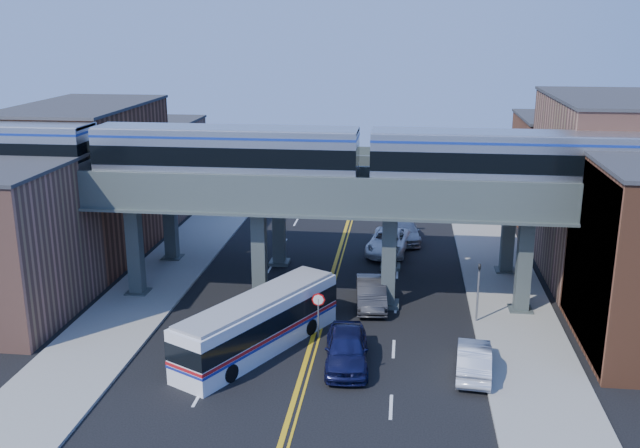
# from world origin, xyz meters

# --- Properties ---
(ground) EXTENTS (120.00, 120.00, 0.00)m
(ground) POSITION_xyz_m (0.00, 0.00, 0.00)
(ground) COLOR black
(ground) RESTS_ON ground
(sidewalk_west) EXTENTS (5.00, 70.00, 0.16)m
(sidewalk_west) POSITION_xyz_m (-11.50, 10.00, 0.08)
(sidewalk_west) COLOR gray
(sidewalk_west) RESTS_ON ground
(sidewalk_east) EXTENTS (5.00, 70.00, 0.16)m
(sidewalk_east) POSITION_xyz_m (11.50, 10.00, 0.08)
(sidewalk_east) COLOR gray
(sidewalk_east) RESTS_ON ground
(building_west_a) EXTENTS (8.00, 10.00, 9.00)m
(building_west_a) POSITION_xyz_m (-18.50, 4.00, 4.50)
(building_west_a) COLOR #99624F
(building_west_a) RESTS_ON ground
(building_west_b) EXTENTS (8.00, 14.00, 11.00)m
(building_west_b) POSITION_xyz_m (-18.50, 16.00, 5.50)
(building_west_b) COLOR brown
(building_west_b) RESTS_ON ground
(building_west_c) EXTENTS (8.00, 10.00, 8.00)m
(building_west_c) POSITION_xyz_m (-18.50, 29.00, 4.00)
(building_west_c) COLOR #99624F
(building_west_c) RESTS_ON ground
(building_east_b) EXTENTS (8.00, 14.00, 12.00)m
(building_east_b) POSITION_xyz_m (18.50, 16.00, 6.00)
(building_east_b) COLOR #99624F
(building_east_b) RESTS_ON ground
(building_east_c) EXTENTS (8.00, 10.00, 9.00)m
(building_east_c) POSITION_xyz_m (18.50, 29.00, 4.50)
(building_east_c) COLOR brown
(building_east_c) RESTS_ON ground
(mural_panel) EXTENTS (0.10, 9.50, 9.50)m
(mural_panel) POSITION_xyz_m (14.55, 4.00, 4.75)
(mural_panel) COLOR teal
(mural_panel) RESTS_ON ground
(elevated_viaduct_near) EXTENTS (52.00, 3.60, 7.40)m
(elevated_viaduct_near) POSITION_xyz_m (0.00, 8.00, 6.47)
(elevated_viaduct_near) COLOR #3B4543
(elevated_viaduct_near) RESTS_ON ground
(elevated_viaduct_far) EXTENTS (52.00, 3.60, 7.40)m
(elevated_viaduct_far) POSITION_xyz_m (0.00, 15.00, 6.47)
(elevated_viaduct_far) COLOR #3B4543
(elevated_viaduct_far) RESTS_ON ground
(transit_train) EXTENTS (48.75, 3.06, 3.57)m
(transit_train) POSITION_xyz_m (-5.84, 8.00, 9.33)
(transit_train) COLOR black
(transit_train) RESTS_ON elevated_viaduct_near
(stop_sign) EXTENTS (0.76, 0.09, 2.63)m
(stop_sign) POSITION_xyz_m (0.30, 3.00, 1.76)
(stop_sign) COLOR slate
(stop_sign) RESTS_ON ground
(traffic_signal) EXTENTS (0.15, 0.18, 4.10)m
(traffic_signal) POSITION_xyz_m (9.20, 6.00, 2.30)
(traffic_signal) COLOR slate
(traffic_signal) RESTS_ON ground
(transit_bus) EXTENTS (7.43, 10.93, 2.86)m
(transit_bus) POSITION_xyz_m (-2.65, 1.10, 1.47)
(transit_bus) COLOR white
(transit_bus) RESTS_ON ground
(car_lane_a) EXTENTS (2.58, 5.57, 1.85)m
(car_lane_a) POSITION_xyz_m (2.13, -0.14, 0.92)
(car_lane_a) COLOR #10133B
(car_lane_a) RESTS_ON ground
(car_lane_b) EXTENTS (2.21, 5.24, 1.68)m
(car_lane_b) POSITION_xyz_m (2.99, 7.91, 0.84)
(car_lane_b) COLOR #28282A
(car_lane_b) RESTS_ON ground
(car_lane_c) EXTENTS (3.55, 6.37, 1.69)m
(car_lane_c) POSITION_xyz_m (3.74, 18.66, 0.84)
(car_lane_c) COLOR white
(car_lane_c) RESTS_ON ground
(car_lane_d) EXTENTS (2.67, 5.47, 1.53)m
(car_lane_d) POSITION_xyz_m (5.00, 21.76, 0.77)
(car_lane_d) COLOR #AAAAAF
(car_lane_d) RESTS_ON ground
(car_parked_curb) EXTENTS (2.06, 4.85, 1.56)m
(car_parked_curb) POSITION_xyz_m (8.50, -0.30, 0.78)
(car_parked_curb) COLOR silver
(car_parked_curb) RESTS_ON ground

